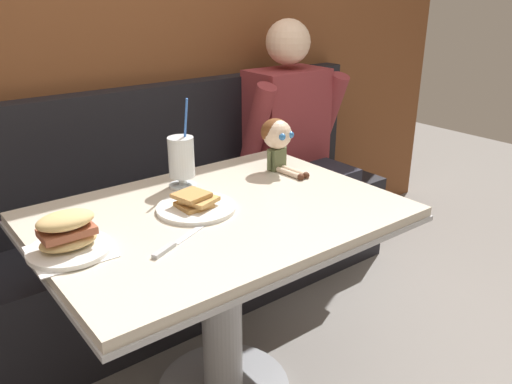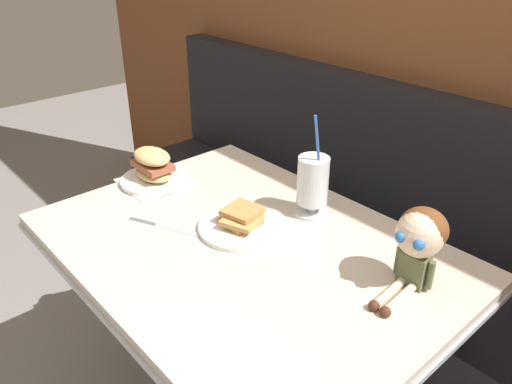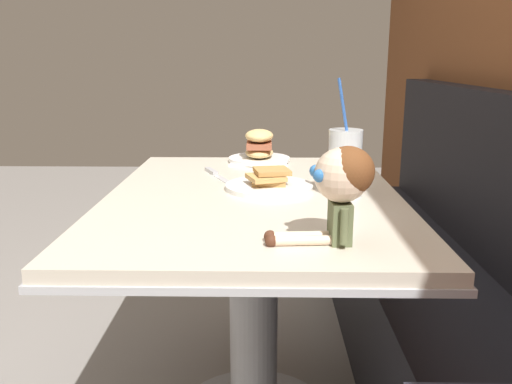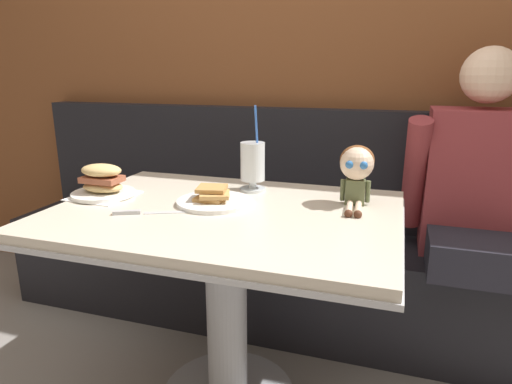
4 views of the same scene
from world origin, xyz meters
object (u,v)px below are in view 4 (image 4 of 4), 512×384
at_px(butter_knife, 138,212).
at_px(seated_doll, 357,167).
at_px(milkshake_glass, 253,164).
at_px(diner_patron, 477,185).
at_px(toast_plate, 214,199).
at_px(sandwich_plate, 103,183).

xyz_separation_m(butter_knife, seated_doll, (0.63, 0.31, 0.12)).
bearing_deg(seated_doll, butter_knife, -153.77).
distance_m(milkshake_glass, diner_patron, 0.88).
relative_size(butter_knife, seated_doll, 1.00).
bearing_deg(toast_plate, seated_doll, 17.31).
distance_m(seated_doll, diner_patron, 0.60).
xyz_separation_m(milkshake_glass, butter_knife, (-0.25, -0.37, -0.10)).
bearing_deg(sandwich_plate, toast_plate, 4.57).
bearing_deg(seated_doll, milkshake_glass, 170.74).
distance_m(milkshake_glass, seated_doll, 0.39).
relative_size(sandwich_plate, diner_patron, 0.27).
relative_size(milkshake_glass, sandwich_plate, 1.43).
relative_size(toast_plate, butter_knife, 1.13).
xyz_separation_m(sandwich_plate, butter_knife, (0.23, -0.14, -0.04)).
distance_m(sandwich_plate, butter_knife, 0.27).
bearing_deg(diner_patron, seated_doll, -137.14).
xyz_separation_m(milkshake_glass, sandwich_plate, (-0.48, -0.24, -0.05)).
bearing_deg(diner_patron, milkshake_glass, -157.45).
bearing_deg(toast_plate, sandwich_plate, -175.43).
height_order(toast_plate, diner_patron, diner_patron).
xyz_separation_m(seated_doll, diner_patron, (0.43, 0.40, -0.13)).
distance_m(milkshake_glass, sandwich_plate, 0.54).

